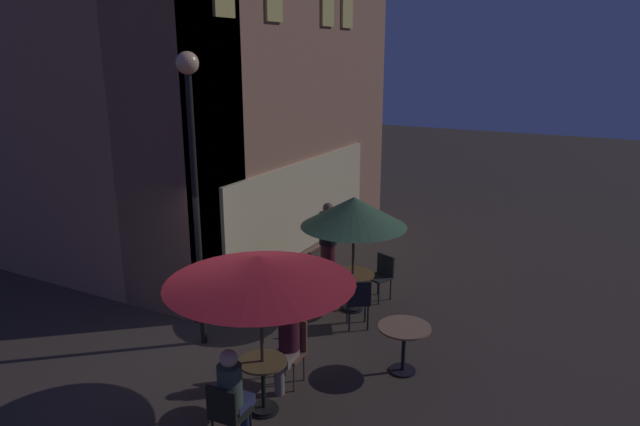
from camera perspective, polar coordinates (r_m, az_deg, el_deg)
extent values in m
plane|color=#3C3129|center=(9.16, -10.55, -15.00)|extent=(60.00, 60.00, 0.00)
cube|color=#A47256|center=(13.49, -4.11, 12.65)|extent=(8.62, 1.69, 7.85)
cube|color=#A47256|center=(13.26, -25.52, 11.16)|extent=(1.69, 8.56, 7.85)
cube|color=#DFCB67|center=(13.70, 0.74, 20.17)|extent=(0.55, 0.06, 0.95)
cube|color=#DFCB67|center=(14.61, 2.72, 19.87)|extent=(0.55, 0.06, 0.95)
cube|color=beige|center=(13.09, -1.60, 0.71)|extent=(6.03, 0.08, 2.10)
cylinder|color=black|center=(9.08, -12.26, -0.23)|extent=(0.10, 0.10, 4.40)
sphere|color=#FDC98B|center=(8.74, -13.16, 14.43)|extent=(0.34, 0.34, 0.34)
cylinder|color=black|center=(8.13, -5.62, -19.01)|extent=(0.40, 0.40, 0.03)
cylinder|color=black|center=(7.94, -5.69, -16.96)|extent=(0.06, 0.06, 0.72)
cylinder|color=brown|center=(7.75, -5.77, -14.62)|extent=(0.64, 0.64, 0.03)
cylinder|color=black|center=(10.84, 3.25, -9.55)|extent=(0.40, 0.40, 0.03)
cylinder|color=black|center=(10.71, 3.28, -7.95)|extent=(0.06, 0.06, 0.69)
cylinder|color=brown|center=(10.57, 3.31, -6.16)|extent=(0.80, 0.80, 0.03)
cylinder|color=black|center=(9.01, 8.27, -15.32)|extent=(0.40, 0.40, 0.03)
cylinder|color=black|center=(8.84, 8.36, -13.42)|extent=(0.06, 0.06, 0.71)
cylinder|color=#8C6547|center=(8.67, 8.46, -11.27)|extent=(0.79, 0.79, 0.03)
cylinder|color=black|center=(8.12, -5.62, -18.92)|extent=(0.36, 0.36, 0.06)
cylinder|color=#4A3927|center=(7.58, -5.84, -12.36)|extent=(0.05, 0.05, 2.16)
cone|color=#A41A24|center=(7.18, -6.05, -5.65)|extent=(2.43, 2.43, 0.36)
cylinder|color=black|center=(10.84, 3.25, -9.47)|extent=(0.36, 0.36, 0.06)
cylinder|color=#473B28|center=(10.44, 3.34, -4.33)|extent=(0.05, 0.05, 2.13)
cone|color=#385B3A|center=(10.18, 3.41, 0.13)|extent=(1.92, 1.92, 0.54)
cylinder|color=brown|center=(8.37, -2.61, -16.17)|extent=(0.03, 0.03, 0.43)
cylinder|color=brown|center=(8.50, -4.55, -15.66)|extent=(0.03, 0.03, 0.43)
cylinder|color=brown|center=(8.61, -1.61, -15.18)|extent=(0.03, 0.03, 0.43)
cylinder|color=brown|center=(8.74, -3.50, -14.71)|extent=(0.03, 0.03, 0.43)
cube|color=brown|center=(8.43, -3.09, -14.06)|extent=(0.41, 0.41, 0.04)
cube|color=brown|center=(8.45, -2.54, -12.03)|extent=(0.06, 0.39, 0.48)
cylinder|color=black|center=(7.70, -9.16, -19.62)|extent=(0.03, 0.03, 0.42)
cylinder|color=black|center=(7.54, -6.95, -20.34)|extent=(0.03, 0.03, 0.42)
cube|color=black|center=(7.38, -8.88, -19.19)|extent=(0.43, 0.43, 0.04)
cube|color=black|center=(7.13, -9.84, -18.42)|extent=(0.06, 0.41, 0.42)
cylinder|color=brown|center=(11.08, 0.50, -7.67)|extent=(0.03, 0.03, 0.48)
cylinder|color=brown|center=(10.82, -0.13, -8.28)|extent=(0.03, 0.03, 0.48)
cylinder|color=brown|center=(11.20, -0.99, -7.43)|extent=(0.03, 0.03, 0.48)
cylinder|color=brown|center=(10.93, -1.65, -8.02)|extent=(0.03, 0.03, 0.48)
cube|color=brown|center=(10.91, -0.57, -6.62)|extent=(0.42, 0.42, 0.03)
cube|color=brown|center=(10.89, -1.42, -5.34)|extent=(0.39, 0.08, 0.43)
cylinder|color=black|center=(10.26, 2.74, -9.71)|extent=(0.03, 0.03, 0.47)
cylinder|color=black|center=(10.30, 4.54, -9.64)|extent=(0.03, 0.03, 0.47)
cylinder|color=black|center=(9.98, 2.96, -10.51)|extent=(0.03, 0.03, 0.47)
cylinder|color=black|center=(10.02, 4.82, -10.42)|extent=(0.03, 0.03, 0.47)
cube|color=black|center=(10.03, 3.79, -8.78)|extent=(0.56, 0.56, 0.04)
cube|color=black|center=(9.78, 3.96, -8.03)|extent=(0.25, 0.36, 0.41)
cylinder|color=#222828|center=(11.00, 5.90, -8.06)|extent=(0.03, 0.03, 0.44)
cylinder|color=#222828|center=(11.21, 4.64, -7.55)|extent=(0.03, 0.03, 0.44)
cylinder|color=#222828|center=(11.23, 7.09, -7.58)|extent=(0.03, 0.03, 0.44)
cylinder|color=#222828|center=(11.44, 5.83, -7.10)|extent=(0.03, 0.03, 0.44)
cube|color=#222828|center=(11.13, 5.90, -6.45)|extent=(0.54, 0.54, 0.04)
cube|color=#222828|center=(11.18, 6.60, -5.16)|extent=(0.19, 0.41, 0.40)
cube|color=gray|center=(8.31, -3.57, -14.26)|extent=(0.38, 0.32, 0.14)
cylinder|color=gray|center=(8.32, -4.09, -16.21)|extent=(0.14, 0.14, 0.49)
cylinder|color=#431521|center=(8.29, -3.12, -12.24)|extent=(0.30, 0.30, 0.53)
sphere|color=#986D4F|center=(8.13, -3.16, -9.99)|extent=(0.21, 0.21, 0.21)
cube|color=navy|center=(7.44, -8.27, -18.33)|extent=(0.37, 0.32, 0.14)
cylinder|color=navy|center=(7.69, -7.50, -19.26)|extent=(0.14, 0.14, 0.49)
cylinder|color=#37493B|center=(7.19, -9.00, -16.91)|extent=(0.30, 0.30, 0.59)
sphere|color=beige|center=(6.98, -9.15, -14.18)|extent=(0.22, 0.22, 0.22)
cylinder|color=#4A1A22|center=(11.61, 0.79, -5.33)|extent=(0.30, 0.30, 0.94)
cylinder|color=black|center=(11.35, 0.80, -1.57)|extent=(0.35, 0.35, 0.66)
sphere|color=brown|center=(11.23, 0.81, 0.50)|extent=(0.21, 0.21, 0.21)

